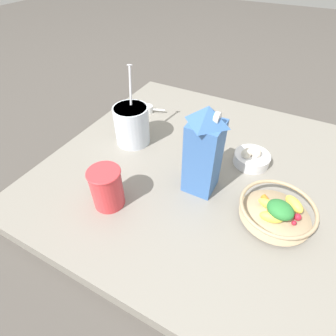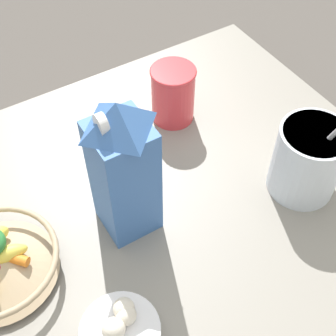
{
  "view_description": "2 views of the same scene",
  "coord_description": "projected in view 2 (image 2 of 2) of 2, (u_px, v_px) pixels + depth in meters",
  "views": [
    {
      "loc": [
        -0.62,
        -0.21,
        0.63
      ],
      "look_at": [
        -0.1,
        0.06,
        0.09
      ],
      "focal_mm": 28.0,
      "sensor_mm": 36.0,
      "label": 1
    },
    {
      "loc": [
        0.33,
        -0.21,
        0.73
      ],
      "look_at": [
        -0.08,
        0.04,
        0.15
      ],
      "focal_mm": 50.0,
      "sensor_mm": 36.0,
      "label": 2
    }
  ],
  "objects": [
    {
      "name": "ground_plane",
      "position": [
        174.0,
        262.0,
        0.81
      ],
      "size": [
        6.0,
        6.0,
        0.0
      ],
      "primitive_type": "plane",
      "color": "#4C4742"
    },
    {
      "name": "yogurt_tub",
      "position": [
        309.0,
        158.0,
        0.8
      ],
      "size": [
        0.13,
        0.12,
        0.26
      ],
      "color": "silver",
      "rests_on": "countertop"
    },
    {
      "name": "garlic_bowl",
      "position": [
        121.0,
        332.0,
        0.66
      ],
      "size": [
        0.12,
        0.12,
        0.06
      ],
      "color": "white",
      "rests_on": "countertop"
    },
    {
      "name": "countertop",
      "position": [
        174.0,
        255.0,
        0.8
      ],
      "size": [
        0.95,
        0.95,
        0.05
      ],
      "color": "gray",
      "rests_on": "ground_plane"
    },
    {
      "name": "drinking_cup",
      "position": [
        173.0,
        93.0,
        0.93
      ],
      "size": [
        0.09,
        0.09,
        0.12
      ],
      "color": "#DB383D",
      "rests_on": "countertop"
    },
    {
      "name": "milk_carton",
      "position": [
        123.0,
        169.0,
        0.71
      ],
      "size": [
        0.09,
        0.09,
        0.27
      ],
      "color": "#3D6BB2",
      "rests_on": "countertop"
    }
  ]
}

